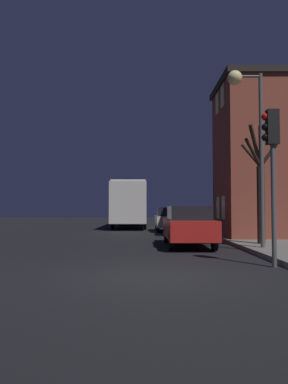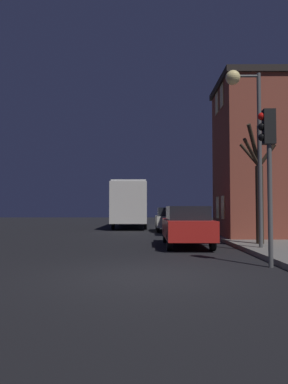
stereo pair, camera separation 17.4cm
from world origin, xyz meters
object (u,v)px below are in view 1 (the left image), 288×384
at_px(streetlamp, 246,115).
at_px(bare_tree, 259,188).
at_px(car_mid_lane, 169,219).
at_px(bus, 130,202).
at_px(traffic_light, 271,153).
at_px(car_near_lane, 187,225).

distance_m(streetlamp, bare_tree, 2.95).
bearing_deg(bare_tree, car_mid_lane, 104.05).
xyz_separation_m(bus, car_mid_lane, (2.82, -5.79, -1.28)).
xyz_separation_m(traffic_light, car_mid_lane, (-1.55, 15.56, -2.08)).
relative_size(bus, car_mid_lane, 2.53).
xyz_separation_m(streetlamp, car_near_lane, (-1.87, 1.96, -3.94)).
distance_m(bare_tree, bus, 17.52).
height_order(traffic_light, car_mid_lane, traffic_light).
xyz_separation_m(bare_tree, car_near_lane, (-2.68, 0.63, -1.44)).
distance_m(streetlamp, bus, 18.76).
distance_m(traffic_light, bus, 21.81).
bearing_deg(car_mid_lane, bus, 115.97).
relative_size(traffic_light, bus, 0.36).
bearing_deg(streetlamp, traffic_light, -95.72).
xyz_separation_m(traffic_light, bare_tree, (1.16, 4.73, -0.63)).
bearing_deg(car_near_lane, car_mid_lane, 90.14).
xyz_separation_m(car_near_lane, car_mid_lane, (-0.03, 10.21, -0.01)).
bearing_deg(car_mid_lane, bare_tree, -75.95).
distance_m(bare_tree, car_near_lane, 3.11).
distance_m(bus, car_near_lane, 16.30).
relative_size(traffic_light, car_near_lane, 0.84).
relative_size(traffic_light, bare_tree, 0.90).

